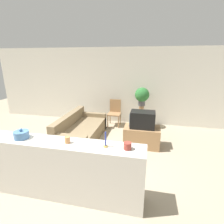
{
  "coord_description": "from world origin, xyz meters",
  "views": [
    {
      "loc": [
        1.44,
        -2.82,
        2.31
      ],
      "look_at": [
        0.44,
        1.85,
        0.85
      ],
      "focal_mm": 28.0,
      "sensor_mm": 36.0,
      "label": 1
    }
  ],
  "objects_px": {
    "television": "(142,119)",
    "potted_plant": "(142,95)",
    "couch": "(81,131)",
    "decorative_bowl": "(21,135)",
    "wooden_chair": "(115,111)"
  },
  "relations": [
    {
      "from": "television",
      "to": "potted_plant",
      "type": "xyz_separation_m",
      "value": [
        -0.09,
        1.35,
        0.38
      ]
    },
    {
      "from": "couch",
      "to": "decorative_bowl",
      "type": "bearing_deg",
      "value": -93.55
    },
    {
      "from": "television",
      "to": "potted_plant",
      "type": "bearing_deg",
      "value": 93.86
    },
    {
      "from": "decorative_bowl",
      "to": "television",
      "type": "bearing_deg",
      "value": 47.42
    },
    {
      "from": "decorative_bowl",
      "to": "wooden_chair",
      "type": "bearing_deg",
      "value": 75.61
    },
    {
      "from": "couch",
      "to": "decorative_bowl",
      "type": "height_order",
      "value": "decorative_bowl"
    },
    {
      "from": "wooden_chair",
      "to": "decorative_bowl",
      "type": "bearing_deg",
      "value": -104.39
    },
    {
      "from": "couch",
      "to": "wooden_chair",
      "type": "height_order",
      "value": "wooden_chair"
    },
    {
      "from": "wooden_chair",
      "to": "television",
      "type": "bearing_deg",
      "value": -54.03
    },
    {
      "from": "couch",
      "to": "decorative_bowl",
      "type": "xyz_separation_m",
      "value": [
        -0.14,
        -2.18,
        0.83
      ]
    },
    {
      "from": "wooden_chair",
      "to": "potted_plant",
      "type": "relative_size",
      "value": 1.5
    },
    {
      "from": "potted_plant",
      "to": "decorative_bowl",
      "type": "xyz_separation_m",
      "value": [
        -1.84,
        -3.46,
        -0.06
      ]
    },
    {
      "from": "potted_plant",
      "to": "decorative_bowl",
      "type": "bearing_deg",
      "value": -118.07
    },
    {
      "from": "couch",
      "to": "potted_plant",
      "type": "bearing_deg",
      "value": 36.72
    },
    {
      "from": "wooden_chair",
      "to": "couch",
      "type": "bearing_deg",
      "value": -119.79
    }
  ]
}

